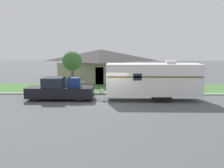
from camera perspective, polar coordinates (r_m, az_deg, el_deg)
The scene contains 8 objects.
ground_plane at distance 20.35m, azimuth 0.16°, elevation -4.50°, with size 120.00×120.00×0.00m, color #515456.
curb_strip at distance 24.01m, azimuth 0.33°, elevation -2.29°, with size 80.00×0.30×0.14m.
lawn_strip at distance 27.61m, azimuth 0.45°, elevation -0.96°, with size 80.00×7.00×0.03m.
house_across_street at distance 33.54m, azimuth -2.48°, elevation 4.45°, with size 11.08×7.39×4.18m.
pickup_truck at distance 22.12m, azimuth -11.85°, elevation -1.31°, with size 5.80×2.02×2.06m.
travel_trailer at distance 21.62m, azimuth 9.42°, elevation 1.03°, with size 8.93×2.23×3.43m.
mailbox at distance 24.73m, azimuth -6.80°, elevation 0.07°, with size 0.48×0.20×1.25m.
tree_in_yard at distance 27.09m, azimuth -9.11°, elevation 5.16°, with size 2.08×2.08×4.09m.
Camera 1 is at (0.37, -19.81, 4.65)m, focal length 40.00 mm.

